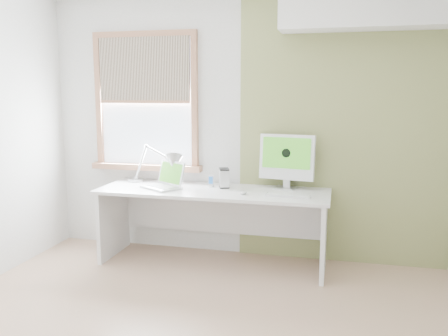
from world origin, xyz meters
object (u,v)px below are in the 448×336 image
(laptop, at_px, (165,181))
(desk, at_px, (214,208))
(external_drive, at_px, (224,178))
(imac, at_px, (287,158))
(desk_lamp, at_px, (166,165))

(laptop, bearing_deg, desk, 8.23)
(laptop, xyz_separation_m, external_drive, (0.55, 0.14, 0.03))
(laptop, xyz_separation_m, imac, (1.15, 0.24, 0.23))
(desk, bearing_deg, imac, 14.57)
(desk, distance_m, imac, 0.85)
(desk_lamp, height_order, imac, imac)
(external_drive, distance_m, imac, 0.64)
(desk, relative_size, desk_lamp, 3.25)
(desk, xyz_separation_m, imac, (0.67, 0.18, 0.49))
(desk, xyz_separation_m, desk_lamp, (-0.51, 0.05, 0.40))
(desk_lamp, height_order, external_drive, desk_lamp)
(desk, xyz_separation_m, laptop, (-0.48, -0.07, 0.26))
(desk_lamp, relative_size, external_drive, 3.61)
(desk_lamp, bearing_deg, desk, -6.09)
(laptop, bearing_deg, external_drive, 14.25)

